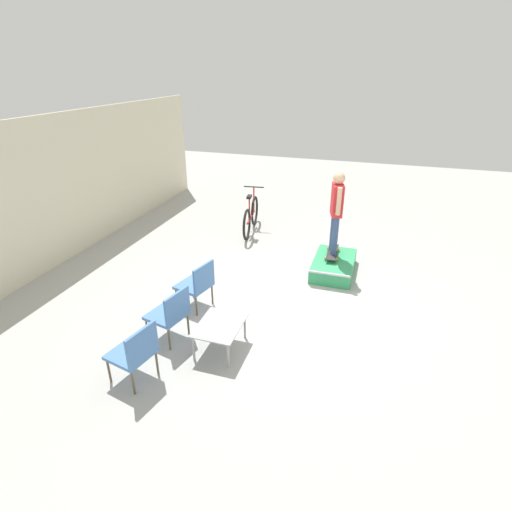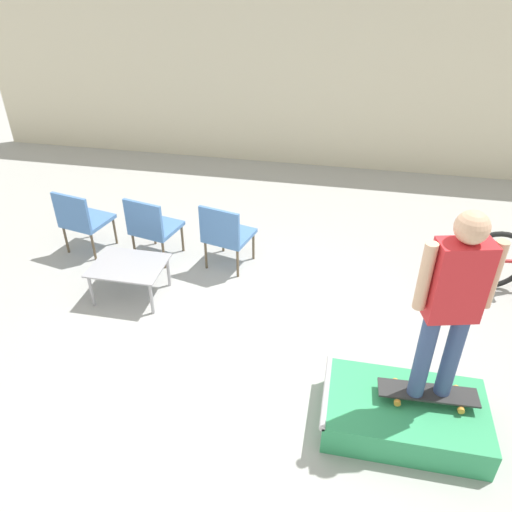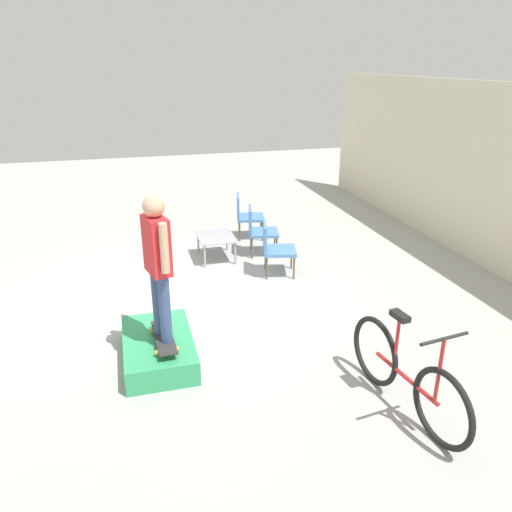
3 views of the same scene
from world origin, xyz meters
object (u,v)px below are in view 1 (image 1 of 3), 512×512
(coffee_table, at_px, (220,327))
(patio_chair_left, at_px, (135,351))
(bicycle, at_px, (251,216))
(patio_chair_center, at_px, (171,312))
(skateboard_on_ramp, at_px, (332,252))
(person_skater, at_px, (337,207))
(patio_chair_right, at_px, (197,283))
(skate_ramp_box, at_px, (333,266))

(coffee_table, bearing_deg, patio_chair_left, 140.78)
(coffee_table, xyz_separation_m, bicycle, (4.55, 1.03, 0.03))
(patio_chair_center, bearing_deg, skateboard_on_ramp, 160.36)
(person_skater, bearing_deg, bicycle, 43.25)
(patio_chair_right, bearing_deg, person_skater, 151.62)
(skateboard_on_ramp, bearing_deg, skate_ramp_box, -160.57)
(skate_ramp_box, xyz_separation_m, coffee_table, (-2.97, 1.27, 0.23))
(skateboard_on_ramp, xyz_separation_m, bicycle, (1.42, 2.24, 0.03))
(skate_ramp_box, relative_size, coffee_table, 1.67)
(coffee_table, relative_size, patio_chair_right, 0.92)
(skate_ramp_box, height_order, person_skater, person_skater)
(skateboard_on_ramp, height_order, patio_chair_left, patio_chair_left)
(person_skater, xyz_separation_m, patio_chair_left, (-4.09, 2.00, -0.86))
(person_skater, height_order, coffee_table, person_skater)
(skateboard_on_ramp, distance_m, patio_chair_right, 2.98)
(patio_chair_center, bearing_deg, patio_chair_right, -167.25)
(patio_chair_left, bearing_deg, patio_chair_right, -167.82)
(patio_chair_left, distance_m, patio_chair_right, 1.88)
(skateboard_on_ramp, height_order, coffee_table, coffee_table)
(person_skater, relative_size, patio_chair_right, 1.89)
(patio_chair_left, distance_m, patio_chair_center, 0.94)
(skateboard_on_ramp, xyz_separation_m, coffee_table, (-3.13, 1.21, 0.00))
(patio_chair_left, bearing_deg, person_skater, 166.16)
(patio_chair_right, distance_m, bicycle, 3.64)
(bicycle, bearing_deg, skate_ramp_box, -131.90)
(skate_ramp_box, height_order, skateboard_on_ramp, skateboard_on_ramp)
(patio_chair_left, bearing_deg, skateboard_on_ramp, 166.16)
(patio_chair_left, relative_size, bicycle, 0.49)
(person_skater, relative_size, coffee_table, 2.05)
(skateboard_on_ramp, height_order, bicycle, bicycle)
(skateboard_on_ramp, relative_size, patio_chair_center, 0.92)
(patio_chair_right, bearing_deg, skate_ramp_box, 148.57)
(skate_ramp_box, height_order, patio_chair_left, patio_chair_left)
(patio_chair_right, relative_size, bicycle, 0.49)
(skate_ramp_box, bearing_deg, skateboard_on_ramp, 22.02)
(patio_chair_right, height_order, bicycle, bicycle)
(patio_chair_center, bearing_deg, bicycle, -164.17)
(coffee_table, bearing_deg, skateboard_on_ramp, -21.14)
(skate_ramp_box, distance_m, skateboard_on_ramp, 0.28)
(skateboard_on_ramp, bearing_deg, coffee_table, 156.26)
(coffee_table, xyz_separation_m, patio_chair_center, (-0.02, 0.79, 0.12))
(person_skater, bearing_deg, patio_chair_right, 123.47)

